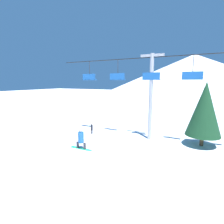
{
  "coord_description": "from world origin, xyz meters",
  "views": [
    {
      "loc": [
        4.85,
        -8.11,
        6.22
      ],
      "look_at": [
        -1.43,
        3.98,
        3.82
      ],
      "focal_mm": 28.0,
      "sensor_mm": 36.0,
      "label": 1
    }
  ],
  "objects_px": {
    "snow_ramp": "(72,174)",
    "snowboarder": "(81,139)",
    "pine_tree_near": "(205,109)",
    "distant_skier": "(92,128)"
  },
  "relations": [
    {
      "from": "snow_ramp",
      "to": "distant_skier",
      "type": "relative_size",
      "value": 3.21
    },
    {
      "from": "snowboarder",
      "to": "distant_skier",
      "type": "distance_m",
      "value": 9.96
    },
    {
      "from": "distant_skier",
      "to": "snowboarder",
      "type": "bearing_deg",
      "value": -59.75
    },
    {
      "from": "snow_ramp",
      "to": "distant_skier",
      "type": "xyz_separation_m",
      "value": [
        -5.17,
        9.67,
        -0.34
      ]
    },
    {
      "from": "snow_ramp",
      "to": "snowboarder",
      "type": "distance_m",
      "value": 2.08
    },
    {
      "from": "snowboarder",
      "to": "pine_tree_near",
      "type": "relative_size",
      "value": 0.25
    },
    {
      "from": "pine_tree_near",
      "to": "snow_ramp",
      "type": "bearing_deg",
      "value": -119.86
    },
    {
      "from": "snow_ramp",
      "to": "pine_tree_near",
      "type": "height_order",
      "value": "pine_tree_near"
    },
    {
      "from": "snowboarder",
      "to": "pine_tree_near",
      "type": "distance_m",
      "value": 12.27
    },
    {
      "from": "snow_ramp",
      "to": "snowboarder",
      "type": "xyz_separation_m",
      "value": [
        -0.25,
        1.25,
        1.64
      ]
    }
  ]
}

